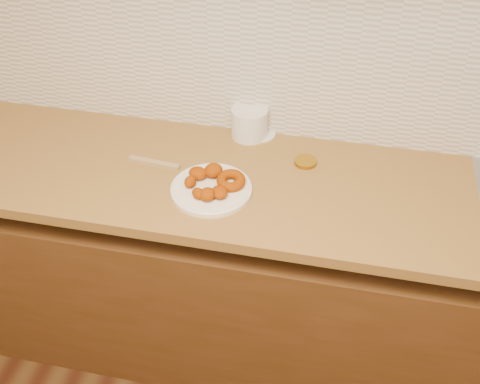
# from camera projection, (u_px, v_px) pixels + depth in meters

# --- Properties ---
(wall_back) EXTENTS (4.00, 0.02, 2.70)m
(wall_back) POSITION_uv_depth(u_px,v_px,m) (345.00, 19.00, 1.79)
(wall_back) COLOR tan
(wall_back) RESTS_ON ground
(base_cabinet) EXTENTS (3.60, 0.60, 0.77)m
(base_cabinet) POSITION_uv_depth(u_px,v_px,m) (310.00, 291.00, 2.17)
(base_cabinet) COLOR #543019
(base_cabinet) RESTS_ON floor
(butcher_block) EXTENTS (2.30, 0.62, 0.04)m
(butcher_block) POSITION_uv_depth(u_px,v_px,m) (136.00, 169.00, 1.96)
(butcher_block) COLOR olive
(butcher_block) RESTS_ON base_cabinet
(backsplash) EXTENTS (3.60, 0.02, 0.60)m
(backsplash) POSITION_uv_depth(u_px,v_px,m) (339.00, 64.00, 1.87)
(backsplash) COLOR beige
(backsplash) RESTS_ON wall_back
(donut_plate) EXTENTS (0.27, 0.27, 0.02)m
(donut_plate) POSITION_uv_depth(u_px,v_px,m) (211.00, 189.00, 1.83)
(donut_plate) COLOR white
(donut_plate) RESTS_ON butcher_block
(ring_donut) EXTENTS (0.11, 0.12, 0.04)m
(ring_donut) POSITION_uv_depth(u_px,v_px,m) (231.00, 180.00, 1.83)
(ring_donut) COLOR #8B3800
(ring_donut) RESTS_ON donut_plate
(fried_dough_chunks) EXTENTS (0.17, 0.19, 0.05)m
(fried_dough_chunks) POSITION_uv_depth(u_px,v_px,m) (206.00, 182.00, 1.82)
(fried_dough_chunks) COLOR #8B3800
(fried_dough_chunks) RESTS_ON donut_plate
(plastic_tub) EXTENTS (0.17, 0.17, 0.11)m
(plastic_tub) POSITION_uv_depth(u_px,v_px,m) (250.00, 122.00, 2.05)
(plastic_tub) COLOR silver
(plastic_tub) RESTS_ON butcher_block
(tub_lid) EXTENTS (0.14, 0.14, 0.01)m
(tub_lid) POSITION_uv_depth(u_px,v_px,m) (260.00, 134.00, 2.08)
(tub_lid) COLOR silver
(tub_lid) RESTS_ON butcher_block
(brass_jar_lid) EXTENTS (0.10, 0.10, 0.01)m
(brass_jar_lid) POSITION_uv_depth(u_px,v_px,m) (305.00, 162.00, 1.95)
(brass_jar_lid) COLOR #9D7216
(brass_jar_lid) RESTS_ON butcher_block
(wooden_utensil) EXTENTS (0.19, 0.04, 0.01)m
(wooden_utensil) POSITION_uv_depth(u_px,v_px,m) (154.00, 163.00, 1.94)
(wooden_utensil) COLOR #9A7D50
(wooden_utensil) RESTS_ON butcher_block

